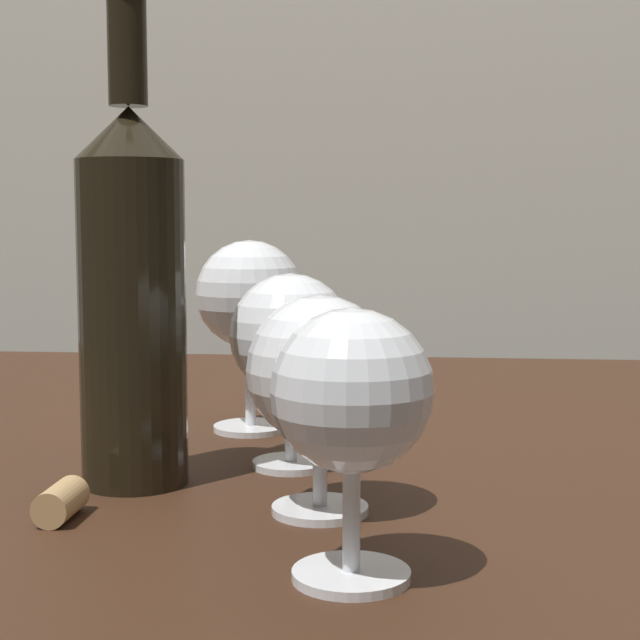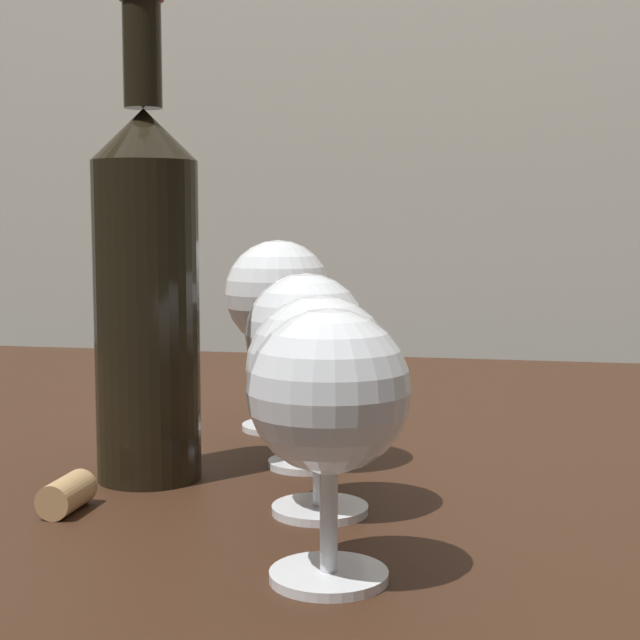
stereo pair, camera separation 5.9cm
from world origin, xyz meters
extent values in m
cube|color=#382114|center=(0.00, 0.00, 0.69)|extent=(1.57, 0.93, 0.03)
cylinder|color=white|center=(0.05, -0.34, 0.71)|extent=(0.06, 0.06, 0.00)
cylinder|color=white|center=(0.05, -0.34, 0.75)|extent=(0.01, 0.01, 0.07)
sphere|color=white|center=(0.05, -0.34, 0.81)|extent=(0.08, 0.08, 0.08)
ellipsoid|color=beige|center=(0.05, -0.34, 0.81)|extent=(0.07, 0.07, 0.04)
cylinder|color=white|center=(0.02, -0.23, 0.71)|extent=(0.06, 0.06, 0.00)
cylinder|color=white|center=(0.02, -0.23, 0.74)|extent=(0.01, 0.01, 0.06)
sphere|color=white|center=(0.02, -0.23, 0.80)|extent=(0.09, 0.09, 0.09)
ellipsoid|color=maroon|center=(0.02, -0.23, 0.80)|extent=(0.08, 0.08, 0.03)
cylinder|color=white|center=(-0.01, -0.12, 0.71)|extent=(0.06, 0.06, 0.00)
cylinder|color=white|center=(-0.01, -0.12, 0.75)|extent=(0.01, 0.01, 0.06)
sphere|color=white|center=(-0.01, -0.12, 0.81)|extent=(0.09, 0.09, 0.09)
ellipsoid|color=gold|center=(-0.01, -0.12, 0.80)|extent=(0.08, 0.08, 0.03)
cylinder|color=white|center=(-0.06, 0.00, 0.71)|extent=(0.06, 0.06, 0.00)
cylinder|color=white|center=(-0.06, 0.00, 0.76)|extent=(0.01, 0.01, 0.08)
sphere|color=white|center=(-0.06, 0.00, 0.83)|extent=(0.09, 0.09, 0.09)
ellipsoid|color=pink|center=(-0.06, 0.00, 0.83)|extent=(0.08, 0.08, 0.04)
cylinder|color=black|center=(-0.11, -0.17, 0.82)|extent=(0.07, 0.07, 0.22)
cone|color=black|center=(-0.11, -0.17, 0.95)|extent=(0.07, 0.07, 0.03)
cylinder|color=black|center=(-0.11, -0.17, 1.00)|extent=(0.03, 0.03, 0.07)
cylinder|color=tan|center=(-0.13, -0.26, 0.72)|extent=(0.02, 0.04, 0.02)
camera|label=1|loc=(0.08, -0.81, 0.89)|focal=54.96mm
camera|label=2|loc=(0.14, -0.80, 0.89)|focal=54.96mm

